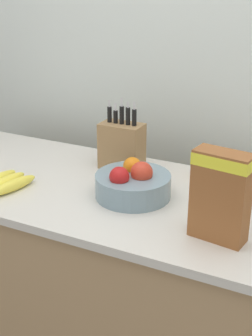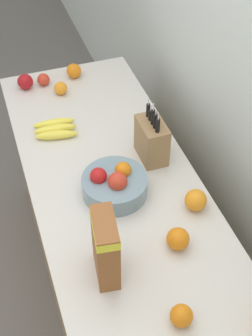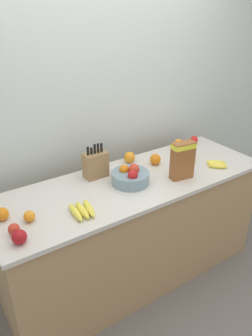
% 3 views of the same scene
% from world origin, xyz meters
% --- Properties ---
extents(ground_plane, '(14.00, 14.00, 0.00)m').
position_xyz_m(ground_plane, '(0.00, 0.00, 0.00)').
color(ground_plane, slate).
extents(wall_back, '(9.00, 0.06, 2.60)m').
position_xyz_m(wall_back, '(0.00, 0.57, 1.30)').
color(wall_back, silver).
rests_on(wall_back, ground_plane).
extents(counter, '(2.08, 0.71, 0.89)m').
position_xyz_m(counter, '(0.00, 0.00, 0.45)').
color(counter, tan).
rests_on(counter, ground_plane).
extents(knife_block, '(0.17, 0.10, 0.29)m').
position_xyz_m(knife_block, '(-0.20, 0.21, 0.99)').
color(knife_block, '#937047').
rests_on(knife_block, counter).
extents(cereal_box, '(0.18, 0.10, 0.28)m').
position_xyz_m(cereal_box, '(0.31, -0.16, 1.04)').
color(cereal_box, brown).
rests_on(cereal_box, counter).
extents(fruit_bowl, '(0.27, 0.27, 0.14)m').
position_xyz_m(fruit_bowl, '(-0.04, -0.02, 0.94)').
color(fruit_bowl, gray).
rests_on(fruit_bowl, counter).
extents(banana_bunch_left, '(0.18, 0.18, 0.03)m').
position_xyz_m(banana_bunch_left, '(0.67, -0.17, 0.91)').
color(banana_bunch_left, yellow).
rests_on(banana_bunch_left, counter).
extents(banana_bunch_right, '(0.16, 0.21, 0.04)m').
position_xyz_m(banana_bunch_right, '(-0.50, -0.16, 0.91)').
color(banana_bunch_right, yellow).
rests_on(banana_bunch_right, counter).
extents(apple_rear, '(0.07, 0.07, 0.07)m').
position_xyz_m(apple_rear, '(0.86, 0.27, 0.93)').
color(apple_rear, red).
rests_on(apple_rear, counter).
extents(apple_rightmost, '(0.08, 0.08, 0.08)m').
position_xyz_m(apple_rightmost, '(-0.91, -0.23, 0.93)').
color(apple_rightmost, '#A31419').
rests_on(apple_rightmost, counter).
extents(apple_front, '(0.07, 0.07, 0.07)m').
position_xyz_m(apple_front, '(-0.91, -0.13, 0.92)').
color(apple_front, red).
rests_on(apple_front, counter).
extents(orange_mid_right, '(0.08, 0.08, 0.08)m').
position_xyz_m(orange_mid_right, '(0.67, 0.27, 0.93)').
color(orange_mid_right, orange).
rests_on(orange_mid_right, counter).
extents(orange_front_right, '(0.08, 0.08, 0.08)m').
position_xyz_m(orange_front_right, '(-0.92, 0.04, 0.93)').
color(orange_front_right, orange).
rests_on(orange_front_right, counter).
extents(orange_mid_left, '(0.08, 0.08, 0.08)m').
position_xyz_m(orange_mid_left, '(0.57, 0.01, 0.93)').
color(orange_mid_left, orange).
rests_on(orange_mid_left, counter).
extents(orange_front_center, '(0.07, 0.07, 0.07)m').
position_xyz_m(orange_front_center, '(-0.80, -0.07, 0.93)').
color(orange_front_center, orange).
rests_on(orange_front_center, counter).
extents(orange_by_cereal, '(0.09, 0.09, 0.09)m').
position_xyz_m(orange_by_cereal, '(0.14, 0.26, 0.94)').
color(orange_by_cereal, orange).
rests_on(orange_by_cereal, counter).
extents(orange_back_center, '(0.09, 0.09, 0.09)m').
position_xyz_m(orange_back_center, '(0.29, 0.12, 0.94)').
color(orange_back_center, orange).
rests_on(orange_back_center, counter).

